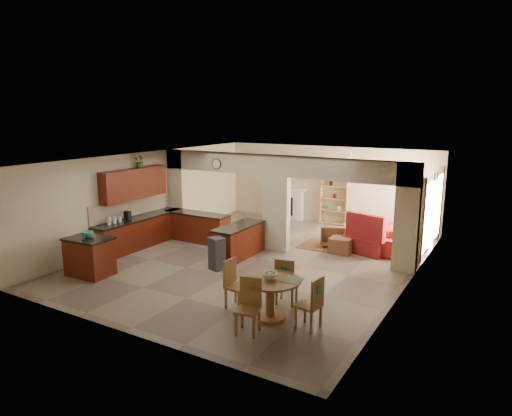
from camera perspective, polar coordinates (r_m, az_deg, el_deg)
The scene contains 39 objects.
floor at distance 12.76m, azimuth 0.39°, elevation -6.36°, with size 10.00×10.00×0.00m, color #7D7056.
ceiling at distance 12.17m, azimuth 0.40°, elevation 6.25°, with size 10.00×10.00×0.00m, color white.
wall_back at distance 16.84m, azimuth 8.95°, elevation 2.88°, with size 8.00×8.00×0.00m, color beige.
wall_front at distance 8.58m, azimuth -16.66°, elevation -6.26°, with size 8.00×8.00×0.00m, color beige.
wall_left at distance 14.77m, azimuth -13.17°, elevation 1.45°, with size 10.00×10.00×0.00m, color beige.
wall_right at distance 11.00m, azimuth 18.76°, elevation -2.41°, with size 10.00×10.00×0.00m, color beige.
partition_left_pier at distance 15.30m, azimuth -9.79°, elevation 1.95°, with size 0.60×0.25×2.80m, color beige.
partition_center_pier at distance 13.31m, azimuth 2.55°, elevation -0.69°, with size 0.80×0.25×2.20m, color beige.
partition_right_pier at distance 12.02m, azimuth 18.35°, elevation -1.21°, with size 0.60×0.25×2.80m, color beige.
partition_header at distance 13.08m, azimuth 2.60°, elevation 5.31°, with size 8.00×0.25×0.60m, color beige.
kitchen_counter at distance 14.29m, azimuth -11.52°, elevation -2.66°, with size 2.52×3.29×1.48m.
upper_cabinets at distance 13.99m, azimuth -14.99°, elevation 2.95°, with size 0.35×2.40×0.90m, color #470E08.
peninsula at distance 12.83m, azimuth -2.19°, elevation -4.13°, with size 0.70×1.85×0.91m.
wall_clock at distance 14.00m, azimuth -4.98°, elevation 5.51°, with size 0.34×0.34×0.03m, color #4D2619.
rug at distance 14.08m, azimuth 8.95°, elevation -4.73°, with size 1.60×1.30×0.01m, color brown.
fireplace at distance 17.46m, azimuth 3.78°, elevation 0.71°, with size 1.60×0.35×1.20m.
shelving_unit at distance 16.63m, azimuth 9.79°, elevation 0.99°, with size 1.00×0.32×1.80m, color #905F31.
window_a at distance 13.26m, azimuth 20.64°, elevation -1.06°, with size 0.02×0.90×1.90m, color white.
window_b at distance 14.91m, azimuth 21.79°, elevation 0.22°, with size 0.02×0.90×1.90m, color white.
glazed_door at distance 14.11m, azimuth 21.20°, elevation -0.98°, with size 0.02×0.70×2.10m, color white.
drape_a_left at distance 12.69m, azimuth 19.99°, elevation -1.57°, with size 0.10×0.28×2.30m, color #45231B.
drape_a_right at distance 13.85m, azimuth 20.92°, elevation -0.56°, with size 0.10×0.28×2.30m, color #45231B.
drape_b_left at distance 14.33m, azimuth 21.26°, elevation -0.18°, with size 0.10×0.28×2.30m, color #45231B.
drape_b_right at distance 15.50m, azimuth 21.99°, elevation 0.62°, with size 0.10×0.28×2.30m, color #45231B.
ceiling_fan at distance 14.31m, azimuth 11.74°, elevation 5.89°, with size 1.00×1.00×0.10m, color white.
kitchen_island at distance 12.14m, azimuth -20.08°, elevation -5.68°, with size 1.15×0.85×0.96m.
teal_bowl at distance 12.05m, azimuth -20.31°, elevation -3.13°, with size 0.29×0.29×0.14m, color #138369.
trash_can at distance 11.86m, azimuth -4.91°, elevation -5.86°, with size 0.37×0.31×0.78m, color #29292B.
dining_table at distance 9.07m, azimuth 1.80°, elevation -10.56°, with size 1.20×1.20×0.82m.
fruit_bowl at distance 8.91m, azimuth 1.78°, elevation -8.48°, with size 0.29×0.29×0.16m, color #67A222.
sofa at distance 14.27m, azimuth 18.27°, elevation -3.43°, with size 1.00×2.56×0.75m, color maroon.
chaise at distance 13.71m, azimuth 13.91°, elevation -4.37°, with size 1.20×0.98×0.48m, color maroon.
armchair at distance 14.07m, azimuth 9.59°, elevation -3.32°, with size 0.74×0.76×0.69m, color maroon.
ottoman at distance 13.48m, azimuth 10.61°, elevation -4.57°, with size 0.62×0.62×0.45m, color maroon.
plant at distance 14.12m, azimuth -14.30°, elevation 5.70°, with size 0.35×0.30×0.38m, color #1E4A13.
chair_north at distance 9.69m, azimuth 3.73°, elevation -8.96°, with size 0.48×0.48×1.02m.
chair_east at distance 8.70m, azimuth 7.07°, elevation -11.53°, with size 0.47×0.47×1.02m.
chair_south at distance 8.57m, azimuth -0.88°, elevation -11.80°, with size 0.50×0.50×1.02m.
chair_west at distance 9.59m, azimuth -2.77°, elevation -9.16°, with size 0.45×0.45×1.02m.
Camera 1 is at (6.06, -10.49, 4.00)m, focal length 32.00 mm.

